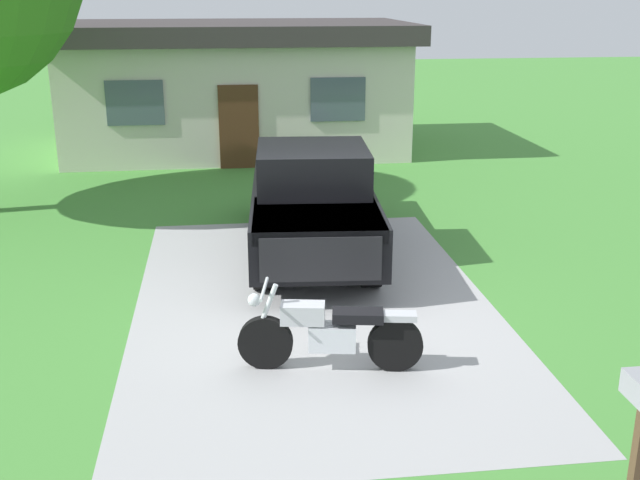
# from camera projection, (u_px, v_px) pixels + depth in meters

# --- Properties ---
(ground_plane) EXTENTS (80.00, 80.00, 0.00)m
(ground_plane) POSITION_uv_depth(u_px,v_px,m) (314.00, 305.00, 11.15)
(ground_plane) COLOR #458837
(driveway_pad) EXTENTS (5.12, 8.44, 0.01)m
(driveway_pad) POSITION_uv_depth(u_px,v_px,m) (314.00, 305.00, 11.14)
(driveway_pad) COLOR #A1A1A1
(driveway_pad) RESTS_ON ground
(motorcycle) EXTENTS (2.20, 0.74, 1.09)m
(motorcycle) POSITION_uv_depth(u_px,v_px,m) (329.00, 333.00, 9.13)
(motorcycle) COLOR black
(motorcycle) RESTS_ON ground
(pickup_truck) EXTENTS (2.40, 5.75, 1.90)m
(pickup_truck) POSITION_uv_depth(u_px,v_px,m) (311.00, 196.00, 13.29)
(pickup_truck) COLOR black
(pickup_truck) RESTS_ON ground
(neighbor_house) EXTENTS (9.60, 5.60, 3.50)m
(neighbor_house) POSITION_uv_depth(u_px,v_px,m) (236.00, 86.00, 21.52)
(neighbor_house) COLOR beige
(neighbor_house) RESTS_ON ground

